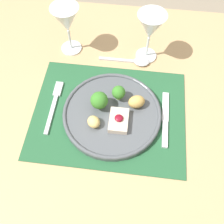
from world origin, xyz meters
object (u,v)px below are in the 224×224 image
at_px(fork, 54,103).
at_px(wine_glass_near, 150,28).
at_px(dinner_plate, 112,112).
at_px(knife, 165,122).
at_px(spoon, 137,61).
at_px(wine_glass_far, 67,21).

distance_m(fork, wine_glass_near, 0.38).
bearing_deg(wine_glass_near, fork, -139.38).
height_order(dinner_plate, knife, dinner_plate).
height_order(dinner_plate, spoon, dinner_plate).
xyz_separation_m(spoon, wine_glass_far, (-0.24, 0.04, 0.12)).
bearing_deg(wine_glass_near, wine_glass_far, 179.28).
distance_m(fork, wine_glass_far, 0.27).
height_order(dinner_plate, wine_glass_near, wine_glass_near).
height_order(dinner_plate, wine_glass_far, wine_glass_far).
height_order(fork, spoon, spoon).
bearing_deg(wine_glass_far, knife, -38.13).
bearing_deg(dinner_plate, wine_glass_far, 124.69).
relative_size(fork, spoon, 1.08).
xyz_separation_m(fork, knife, (0.35, -0.03, 0.00)).
bearing_deg(fork, spoon, 37.37).
bearing_deg(dinner_plate, wine_glass_near, 70.62).
bearing_deg(wine_glass_near, spoon, -132.50).
bearing_deg(dinner_plate, spoon, 74.96).
xyz_separation_m(dinner_plate, knife, (0.16, -0.01, -0.01)).
bearing_deg(spoon, wine_glass_near, 47.22).
xyz_separation_m(dinner_plate, spoon, (0.06, 0.22, -0.01)).
height_order(dinner_plate, fork, dinner_plate).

